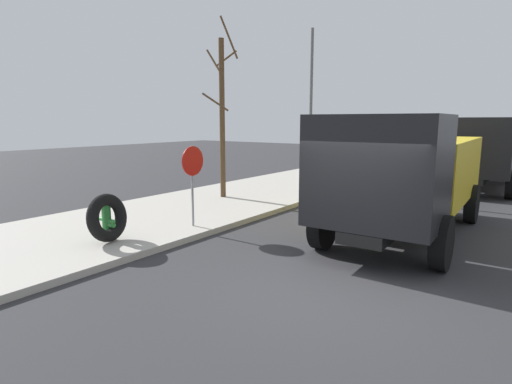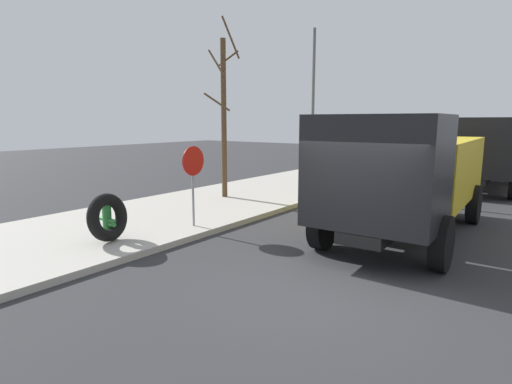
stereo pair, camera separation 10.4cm
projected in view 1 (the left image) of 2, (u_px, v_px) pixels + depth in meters
ground_plane at (326, 294)px, 6.98m from camera, size 80.00×80.00×0.00m
sidewalk_curb at (97, 231)px, 10.71m from camera, size 36.00×5.00×0.15m
fire_hydrant at (107, 219)px, 9.61m from camera, size 0.24×0.54×0.91m
loose_tire at (107, 218)px, 9.37m from camera, size 1.16×0.60×1.13m
stop_sign at (193, 171)px, 10.65m from camera, size 0.76×0.08×2.09m
dump_truck_yellow at (407, 173)px, 10.25m from camera, size 7.08×3.00×3.00m
dump_truck_orange at (482, 151)px, 17.60m from camera, size 7.06×2.95×3.00m
bare_tree at (222, 115)px, 14.60m from camera, size 1.14×1.12×6.14m
street_light_pole at (311, 111)px, 16.48m from camera, size 0.12×0.12×6.26m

